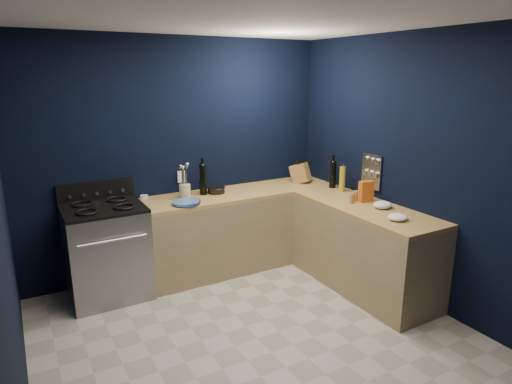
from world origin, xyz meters
TOP-DOWN VIEW (x-y plane):
  - floor at (0.00, 0.00)m, footprint 3.50×3.50m
  - ceiling at (0.00, 0.00)m, footprint 3.50×3.50m
  - wall_back at (0.00, 1.76)m, footprint 3.50×0.02m
  - wall_right at (1.76, 0.00)m, footprint 0.02×3.50m
  - wall_left at (-1.76, 0.00)m, footprint 0.02×3.50m
  - wall_front at (0.00, -1.76)m, footprint 3.50×0.02m
  - cab_back at (0.60, 1.44)m, footprint 2.30×0.63m
  - top_back at (0.60, 1.44)m, footprint 2.30×0.63m
  - cab_right at (1.44, 0.29)m, footprint 0.63×1.67m
  - top_right at (1.44, 0.29)m, footprint 0.63×1.67m
  - gas_range at (-0.93, 1.42)m, footprint 0.76×0.66m
  - oven_door at (-0.93, 1.10)m, footprint 0.59×0.02m
  - cooktop at (-0.93, 1.42)m, footprint 0.76×0.66m
  - backguard at (-0.93, 1.72)m, footprint 0.76×0.06m
  - spice_panel at (1.74, 0.55)m, footprint 0.02×0.28m
  - wall_outlet at (0.00, 1.74)m, footprint 0.09×0.02m
  - plate_stack at (-0.14, 1.25)m, footprint 0.33×0.33m
  - ramekin at (-0.45, 1.69)m, footprint 0.11×0.11m
  - utensil_crock at (-0.06, 1.49)m, footprint 0.16×0.16m
  - wine_bottle_back at (0.17, 1.52)m, footprint 0.08×0.08m
  - lemon_basket at (0.32, 1.51)m, footprint 0.22×0.22m
  - knife_block at (1.44, 1.45)m, footprint 0.24×0.30m
  - wine_bottle_right at (1.62, 1.06)m, footprint 0.09×0.09m
  - oil_bottle at (1.60, 0.86)m, footprint 0.08×0.08m
  - spice_jar_near at (1.48, 0.49)m, footprint 0.06×0.06m
  - spice_jar_far at (1.38, 0.45)m, footprint 0.05×0.05m
  - crouton_bag at (1.55, 0.42)m, footprint 0.16×0.09m
  - towel_front at (1.53, 0.16)m, footprint 0.23×0.20m
  - towel_end at (1.38, -0.18)m, footprint 0.20×0.18m

SIDE VIEW (x-z plane):
  - floor at x=0.00m, z-range -0.02..0.00m
  - cab_back at x=0.60m, z-range 0.00..0.86m
  - cab_right at x=1.44m, z-range 0.00..0.86m
  - oven_door at x=-0.93m, z-range 0.24..0.66m
  - gas_range at x=-0.93m, z-range 0.00..0.92m
  - top_back at x=0.60m, z-range 0.86..0.90m
  - top_right at x=1.44m, z-range 0.86..0.90m
  - ramekin at x=-0.45m, z-range 0.90..0.93m
  - plate_stack at x=-0.14m, z-range 0.90..0.94m
  - towel_end at x=1.38m, z-range 0.90..0.96m
  - cooktop at x=-0.93m, z-range 0.92..0.95m
  - towel_front at x=1.53m, z-range 0.90..0.97m
  - lemon_basket at x=0.32m, z-range 0.90..0.97m
  - spice_jar_far at x=1.38m, z-range 0.90..1.00m
  - spice_jar_near at x=1.48m, z-range 0.90..1.01m
  - utensil_crock at x=-0.06m, z-range 0.90..1.05m
  - crouton_bag at x=1.55m, z-range 0.90..1.12m
  - knife_block at x=1.44m, z-range 0.87..1.16m
  - backguard at x=-0.93m, z-range 0.94..1.14m
  - oil_bottle at x=1.60m, z-range 0.90..1.19m
  - wine_bottle_right at x=1.62m, z-range 0.90..1.21m
  - wine_bottle_back at x=0.17m, z-range 0.90..1.23m
  - wall_outlet at x=0.00m, z-range 1.02..1.15m
  - spice_panel at x=1.74m, z-range 0.99..1.37m
  - wall_back at x=0.00m, z-range 0.00..2.60m
  - wall_right at x=1.76m, z-range 0.00..2.60m
  - wall_left at x=-1.76m, z-range 0.00..2.60m
  - wall_front at x=0.00m, z-range 0.00..2.60m
  - ceiling at x=0.00m, z-range 2.60..2.62m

